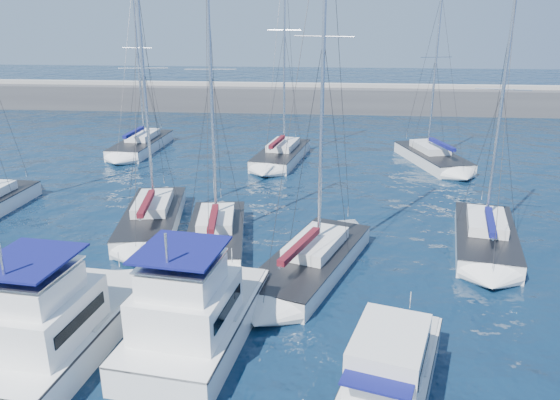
# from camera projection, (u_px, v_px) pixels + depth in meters

# --- Properties ---
(ground) EXTENTS (220.00, 220.00, 0.00)m
(ground) POSITION_uv_depth(u_px,v_px,m) (203.00, 336.00, 21.24)
(ground) COLOR black
(ground) RESTS_ON ground
(breakwater) EXTENTS (160.00, 6.00, 4.45)m
(breakwater) POSITION_uv_depth(u_px,v_px,m) (293.00, 102.00, 69.85)
(breakwater) COLOR #424244
(breakwater) RESTS_ON ground
(motor_yacht_port_inner) EXTENTS (4.44, 8.70, 4.69)m
(motor_yacht_port_inner) POSITION_uv_depth(u_px,v_px,m) (55.00, 328.00, 19.67)
(motor_yacht_port_inner) COLOR white
(motor_yacht_port_inner) RESTS_ON ground
(motor_yacht_stbd_inner) EXTENTS (4.72, 8.34, 4.69)m
(motor_yacht_stbd_inner) POSITION_uv_depth(u_px,v_px,m) (194.00, 318.00, 20.37)
(motor_yacht_stbd_inner) COLOR white
(motor_yacht_stbd_inner) RESTS_ON ground
(motor_yacht_stbd_outer) EXTENTS (4.29, 7.17, 3.20)m
(motor_yacht_stbd_outer) POSITION_uv_depth(u_px,v_px,m) (390.00, 374.00, 17.49)
(motor_yacht_stbd_outer) COLOR silver
(motor_yacht_stbd_outer) RESTS_ON ground
(sailboat_mid_b) EXTENTS (4.45, 9.45, 14.41)m
(sailboat_mid_b) POSITION_uv_depth(u_px,v_px,m) (152.00, 218.00, 32.00)
(sailboat_mid_b) COLOR silver
(sailboat_mid_b) RESTS_ON ground
(sailboat_mid_c) EXTENTS (4.03, 8.54, 14.72)m
(sailboat_mid_c) POSITION_uv_depth(u_px,v_px,m) (216.00, 234.00, 29.66)
(sailboat_mid_c) COLOR white
(sailboat_mid_c) RESTS_ON ground
(sailboat_mid_d) EXTENTS (6.10, 9.76, 17.61)m
(sailboat_mid_d) POSITION_uv_depth(u_px,v_px,m) (312.00, 261.00, 26.42)
(sailboat_mid_d) COLOR silver
(sailboat_mid_d) RESTS_ON ground
(sailboat_mid_e) EXTENTS (4.69, 9.03, 13.16)m
(sailboat_mid_e) POSITION_uv_depth(u_px,v_px,m) (485.00, 237.00, 29.24)
(sailboat_mid_e) COLOR white
(sailboat_mid_e) RESTS_ON ground
(sailboat_back_a) EXTENTS (3.44, 9.27, 14.35)m
(sailboat_back_a) POSITION_uv_depth(u_px,v_px,m) (141.00, 144.00, 49.75)
(sailboat_back_a) COLOR white
(sailboat_back_a) RESTS_ON ground
(sailboat_back_b) EXTENTS (4.58, 9.32, 17.02)m
(sailboat_back_b) POSITION_uv_depth(u_px,v_px,m) (282.00, 154.00, 46.19)
(sailboat_back_b) COLOR silver
(sailboat_back_b) RESTS_ON ground
(sailboat_back_c) EXTENTS (5.43, 9.44, 13.63)m
(sailboat_back_c) POSITION_uv_depth(u_px,v_px,m) (432.00, 157.00, 45.35)
(sailboat_back_c) COLOR silver
(sailboat_back_c) RESTS_ON ground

